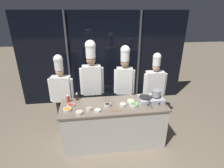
% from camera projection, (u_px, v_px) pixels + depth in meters
% --- Properties ---
extents(ground_plane, '(24.00, 24.00, 0.00)m').
position_uv_depth(ground_plane, '(114.00, 140.00, 3.90)').
color(ground_plane, '#7F705B').
extents(window_wall_back, '(4.92, 0.09, 2.70)m').
position_uv_depth(window_wall_back, '(104.00, 59.00, 5.19)').
color(window_wall_back, black).
rests_on(window_wall_back, ground_plane).
extents(demo_counter, '(2.15, 0.78, 0.92)m').
position_uv_depth(demo_counter, '(114.00, 123.00, 3.72)').
color(demo_counter, beige).
rests_on(demo_counter, ground_plane).
extents(portable_stove, '(0.50, 0.37, 0.12)m').
position_uv_depth(portable_stove, '(150.00, 99.00, 3.62)').
color(portable_stove, '#B2B5BA').
rests_on(portable_stove, demo_counter).
extents(frying_pan, '(0.26, 0.45, 0.04)m').
position_uv_depth(frying_pan, '(146.00, 96.00, 3.57)').
color(frying_pan, '#232326').
rests_on(frying_pan, portable_stove).
extents(stock_pot, '(0.20, 0.18, 0.14)m').
position_uv_depth(stock_pot, '(156.00, 93.00, 3.59)').
color(stock_pot, '#93969B').
rests_on(stock_pot, portable_stove).
extents(squeeze_bottle_chili, '(0.07, 0.07, 0.18)m').
position_uv_depth(squeeze_bottle_chili, '(68.00, 98.00, 3.62)').
color(squeeze_bottle_chili, red).
rests_on(squeeze_bottle_chili, demo_counter).
extents(squeeze_bottle_soy, '(0.05, 0.05, 0.18)m').
position_uv_depth(squeeze_bottle_soy, '(77.00, 96.00, 3.69)').
color(squeeze_bottle_soy, '#332319').
rests_on(squeeze_bottle_soy, demo_counter).
extents(prep_bowl_ginger, '(0.15, 0.15, 0.04)m').
position_uv_depth(prep_bowl_ginger, '(131.00, 101.00, 3.64)').
color(prep_bowl_ginger, white).
rests_on(prep_bowl_ginger, demo_counter).
extents(prep_bowl_mushrooms, '(0.10, 0.10, 0.05)m').
position_uv_depth(prep_bowl_mushrooms, '(89.00, 109.00, 3.33)').
color(prep_bowl_mushrooms, white).
rests_on(prep_bowl_mushrooms, demo_counter).
extents(prep_bowl_noodles, '(0.13, 0.13, 0.05)m').
position_uv_depth(prep_bowl_noodles, '(123.00, 105.00, 3.49)').
color(prep_bowl_noodles, white).
rests_on(prep_bowl_noodles, demo_counter).
extents(prep_bowl_shrimp, '(0.13, 0.13, 0.05)m').
position_uv_depth(prep_bowl_shrimp, '(79.00, 112.00, 3.21)').
color(prep_bowl_shrimp, white).
rests_on(prep_bowl_shrimp, demo_counter).
extents(prep_bowl_chili_flakes, '(0.15, 0.15, 0.04)m').
position_uv_depth(prep_bowl_chili_flakes, '(71.00, 105.00, 3.49)').
color(prep_bowl_chili_flakes, white).
rests_on(prep_bowl_chili_flakes, demo_counter).
extents(prep_bowl_soy_glaze, '(0.14, 0.14, 0.05)m').
position_uv_depth(prep_bowl_soy_glaze, '(107.00, 105.00, 3.48)').
color(prep_bowl_soy_glaze, white).
rests_on(prep_bowl_soy_glaze, demo_counter).
extents(prep_bowl_scallions, '(0.17, 0.17, 0.05)m').
position_uv_depth(prep_bowl_scallions, '(134.00, 105.00, 3.48)').
color(prep_bowl_scallions, white).
rests_on(prep_bowl_scallions, demo_counter).
extents(prep_bowl_carrots, '(0.16, 0.16, 0.05)m').
position_uv_depth(prep_bowl_carrots, '(67.00, 109.00, 3.32)').
color(prep_bowl_carrots, white).
rests_on(prep_bowl_carrots, demo_counter).
extents(prep_bowl_garlic, '(0.12, 0.12, 0.04)m').
position_uv_depth(prep_bowl_garlic, '(98.00, 110.00, 3.30)').
color(prep_bowl_garlic, white).
rests_on(prep_bowl_garlic, demo_counter).
extents(serving_spoon_slotted, '(0.26, 0.05, 0.02)m').
position_uv_depth(serving_spoon_slotted, '(118.00, 110.00, 3.32)').
color(serving_spoon_slotted, olive).
rests_on(serving_spoon_slotted, demo_counter).
extents(chef_head, '(0.55, 0.27, 1.82)m').
position_uv_depth(chef_head, '(62.00, 89.00, 3.98)').
color(chef_head, '#232326').
rests_on(chef_head, ground_plane).
extents(chef_sous, '(0.55, 0.23, 2.11)m').
position_uv_depth(chef_sous, '(92.00, 78.00, 4.03)').
color(chef_sous, '#4C4C51').
rests_on(chef_sous, ground_plane).
extents(chef_line, '(0.49, 0.26, 1.97)m').
position_uv_depth(chef_line, '(124.00, 79.00, 4.17)').
color(chef_line, '#4C4C51').
rests_on(chef_line, ground_plane).
extents(chef_pastry, '(0.57, 0.24, 1.79)m').
position_uv_depth(chef_pastry, '(154.00, 84.00, 4.30)').
color(chef_pastry, '#2D3856').
rests_on(chef_pastry, ground_plane).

